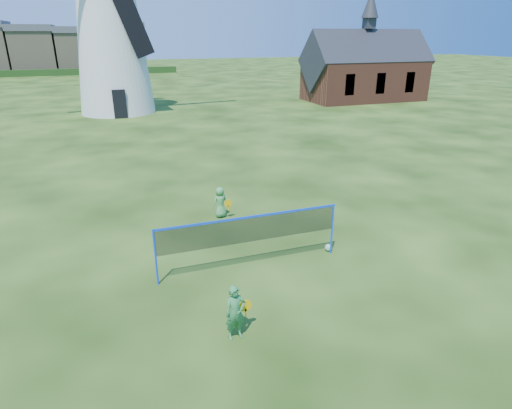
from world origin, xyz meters
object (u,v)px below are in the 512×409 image
Objects in this scene: windmill at (110,32)px; badminton_net at (250,230)px; player_boy at (220,202)px; chapel at (365,71)px; player_girl at (235,313)px; play_ball at (329,248)px.

badminton_net is (2.03, -27.53, -5.04)m from windmill.
chapel is at bearing -145.77° from player_boy.
windmill is at bearing -98.85° from player_boy.
windmill is 3.64× the size of badminton_net.
chapel reaches higher than player_girl.
player_boy is at bearing 71.67° from player_girl.
player_boy is 4.28m from play_ball.
windmill reaches higher than play_ball.
chapel is 37.09m from player_girl.
windmill reaches higher than player_girl.
windmill is 1.59× the size of chapel.
windmill is 14.91× the size of player_girl.
chapel is 10.64× the size of player_boy.
chapel is 32.71m from play_ball.
badminton_net is at bearing -85.78° from windmill.
player_boy is (-20.76, -23.35, -2.22)m from chapel.
player_boy is at bearing 123.29° from play_ball.
player_girl is 5.61× the size of play_ball.
badminton_net is 2.71m from play_ball.
play_ball is at bearing -80.59° from windmill.
player_girl reaches higher than play_ball.
chapel is 31.32m from player_boy.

